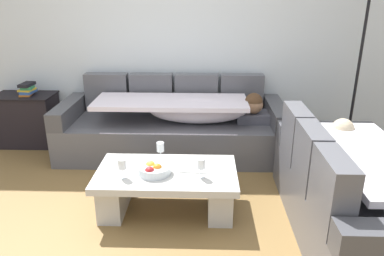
{
  "coord_description": "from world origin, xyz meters",
  "views": [
    {
      "loc": [
        0.58,
        -2.43,
        1.83
      ],
      "look_at": [
        0.46,
        1.0,
        0.55
      ],
      "focal_mm": 34.62,
      "sensor_mm": 36.0,
      "label": 1
    }
  ],
  "objects_px": {
    "fruit_bowl": "(154,169)",
    "wine_glass_near_left": "(122,165)",
    "book_stack_on_cabinet": "(27,89)",
    "floor_lamp": "(356,61)",
    "open_magazine": "(196,167)",
    "couch_along_wall": "(176,127)",
    "wine_glass_far_back": "(160,148)",
    "side_cabinet": "(27,120)",
    "couch_near_window": "(352,194)",
    "wine_glass_near_right": "(201,164)",
    "coffee_table": "(167,185)"
  },
  "relations": [
    {
      "from": "fruit_bowl",
      "to": "wine_glass_near_left",
      "type": "height_order",
      "value": "wine_glass_near_left"
    },
    {
      "from": "fruit_bowl",
      "to": "book_stack_on_cabinet",
      "type": "relative_size",
      "value": 1.2
    },
    {
      "from": "book_stack_on_cabinet",
      "to": "floor_lamp",
      "type": "xyz_separation_m",
      "value": [
        3.77,
        -0.24,
        0.4
      ]
    },
    {
      "from": "fruit_bowl",
      "to": "open_magazine",
      "type": "bearing_deg",
      "value": 18.51
    },
    {
      "from": "couch_along_wall",
      "to": "fruit_bowl",
      "type": "distance_m",
      "value": 1.29
    },
    {
      "from": "wine_glass_far_back",
      "to": "side_cabinet",
      "type": "relative_size",
      "value": 0.23
    },
    {
      "from": "couch_near_window",
      "to": "wine_glass_near_right",
      "type": "xyz_separation_m",
      "value": [
        -1.19,
        0.15,
        0.16
      ]
    },
    {
      "from": "wine_glass_near_right",
      "to": "floor_lamp",
      "type": "xyz_separation_m",
      "value": [
        1.66,
        1.32,
        0.62
      ]
    },
    {
      "from": "couch_near_window",
      "to": "floor_lamp",
      "type": "xyz_separation_m",
      "value": [
        0.47,
        1.47,
        0.78
      ]
    },
    {
      "from": "wine_glass_far_back",
      "to": "side_cabinet",
      "type": "xyz_separation_m",
      "value": [
        -1.8,
        1.22,
        -0.17
      ]
    },
    {
      "from": "wine_glass_near_left",
      "to": "couch_near_window",
      "type": "bearing_deg",
      "value": -3.8
    },
    {
      "from": "fruit_bowl",
      "to": "open_magazine",
      "type": "xyz_separation_m",
      "value": [
        0.35,
        0.12,
        -0.04
      ]
    },
    {
      "from": "coffee_table",
      "to": "fruit_bowl",
      "type": "bearing_deg",
      "value": -150.13
    },
    {
      "from": "wine_glass_near_right",
      "to": "floor_lamp",
      "type": "bearing_deg",
      "value": 38.56
    },
    {
      "from": "wine_glass_near_left",
      "to": "open_magazine",
      "type": "xyz_separation_m",
      "value": [
        0.6,
        0.2,
        -0.11
      ]
    },
    {
      "from": "couch_along_wall",
      "to": "couch_near_window",
      "type": "distance_m",
      "value": 2.1
    },
    {
      "from": "couch_along_wall",
      "to": "open_magazine",
      "type": "bearing_deg",
      "value": -77.25
    },
    {
      "from": "couch_along_wall",
      "to": "wine_glass_far_back",
      "type": "bearing_deg",
      "value": -93.79
    },
    {
      "from": "wine_glass_far_back",
      "to": "open_magazine",
      "type": "xyz_separation_m",
      "value": [
        0.33,
        -0.16,
        -0.11
      ]
    },
    {
      "from": "wine_glass_near_right",
      "to": "fruit_bowl",
      "type": "bearing_deg",
      "value": 172.91
    },
    {
      "from": "coffee_table",
      "to": "side_cabinet",
      "type": "xyz_separation_m",
      "value": [
        -1.88,
        1.45,
        0.08
      ]
    },
    {
      "from": "couch_near_window",
      "to": "side_cabinet",
      "type": "bearing_deg",
      "value": 63.13
    },
    {
      "from": "wine_glass_near_left",
      "to": "couch_along_wall",
      "type": "bearing_deg",
      "value": 76.02
    },
    {
      "from": "couch_along_wall",
      "to": "coffee_table",
      "type": "height_order",
      "value": "couch_along_wall"
    },
    {
      "from": "fruit_bowl",
      "to": "wine_glass_far_back",
      "type": "bearing_deg",
      "value": 85.24
    },
    {
      "from": "fruit_bowl",
      "to": "wine_glass_far_back",
      "type": "height_order",
      "value": "wine_glass_far_back"
    },
    {
      "from": "coffee_table",
      "to": "side_cabinet",
      "type": "bearing_deg",
      "value": 142.38
    },
    {
      "from": "wine_glass_near_left",
      "to": "book_stack_on_cabinet",
      "type": "relative_size",
      "value": 0.71
    },
    {
      "from": "wine_glass_near_right",
      "to": "book_stack_on_cabinet",
      "type": "relative_size",
      "value": 0.71
    },
    {
      "from": "side_cabinet",
      "to": "book_stack_on_cabinet",
      "type": "xyz_separation_m",
      "value": [
        0.06,
        0.01,
        0.39
      ]
    },
    {
      "from": "wine_glass_near_right",
      "to": "book_stack_on_cabinet",
      "type": "height_order",
      "value": "book_stack_on_cabinet"
    },
    {
      "from": "fruit_bowl",
      "to": "wine_glass_near_right",
      "type": "xyz_separation_m",
      "value": [
        0.4,
        -0.05,
        0.08
      ]
    },
    {
      "from": "wine_glass_near_left",
      "to": "fruit_bowl",
      "type": "bearing_deg",
      "value": 17.65
    },
    {
      "from": "wine_glass_far_back",
      "to": "book_stack_on_cabinet",
      "type": "bearing_deg",
      "value": 144.9
    },
    {
      "from": "couch_along_wall",
      "to": "wine_glass_far_back",
      "type": "relative_size",
      "value": 15.48
    },
    {
      "from": "open_magazine",
      "to": "book_stack_on_cabinet",
      "type": "height_order",
      "value": "book_stack_on_cabinet"
    },
    {
      "from": "couch_along_wall",
      "to": "coffee_table",
      "type": "relative_size",
      "value": 2.14
    },
    {
      "from": "coffee_table",
      "to": "fruit_bowl",
      "type": "relative_size",
      "value": 4.29
    },
    {
      "from": "fruit_bowl",
      "to": "side_cabinet",
      "type": "relative_size",
      "value": 0.39
    },
    {
      "from": "fruit_bowl",
      "to": "wine_glass_far_back",
      "type": "xyz_separation_m",
      "value": [
        0.02,
        0.28,
        0.08
      ]
    },
    {
      "from": "wine_glass_near_right",
      "to": "side_cabinet",
      "type": "height_order",
      "value": "side_cabinet"
    },
    {
      "from": "wine_glass_near_left",
      "to": "wine_glass_near_right",
      "type": "relative_size",
      "value": 1.0
    },
    {
      "from": "fruit_bowl",
      "to": "side_cabinet",
      "type": "height_order",
      "value": "side_cabinet"
    },
    {
      "from": "side_cabinet",
      "to": "book_stack_on_cabinet",
      "type": "relative_size",
      "value": 3.07
    },
    {
      "from": "couch_near_window",
      "to": "floor_lamp",
      "type": "bearing_deg",
      "value": -17.7
    },
    {
      "from": "fruit_bowl",
      "to": "wine_glass_near_left",
      "type": "relative_size",
      "value": 1.69
    },
    {
      "from": "couch_near_window",
      "to": "book_stack_on_cabinet",
      "type": "height_order",
      "value": "couch_near_window"
    },
    {
      "from": "wine_glass_near_left",
      "to": "side_cabinet",
      "type": "xyz_separation_m",
      "value": [
        -1.53,
        1.58,
        -0.17
      ]
    },
    {
      "from": "coffee_table",
      "to": "wine_glass_near_right",
      "type": "xyz_separation_m",
      "value": [
        0.3,
        -0.11,
        0.26
      ]
    },
    {
      "from": "couch_near_window",
      "to": "coffee_table",
      "type": "distance_m",
      "value": 1.51
    }
  ]
}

